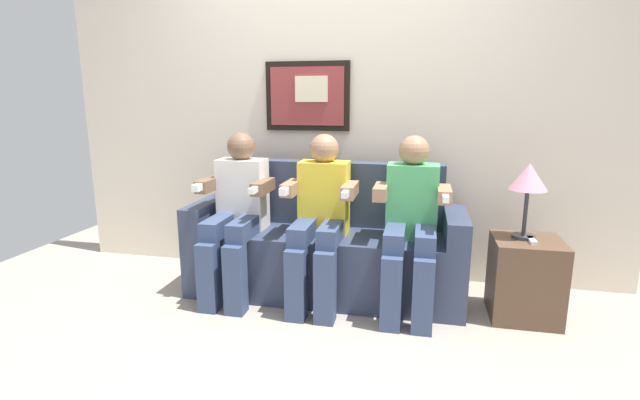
% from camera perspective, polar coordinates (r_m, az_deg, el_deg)
% --- Properties ---
extents(ground_plane, '(5.53, 5.53, 0.00)m').
position_cam_1_polar(ground_plane, '(3.05, -0.62, -13.57)').
color(ground_plane, '#9E9384').
extents(back_wall_assembly, '(4.25, 0.10, 2.60)m').
position_cam_1_polar(back_wall_assembly, '(3.49, 2.10, 11.83)').
color(back_wall_assembly, beige).
rests_on(back_wall_assembly, ground_plane).
extents(couch, '(1.85, 0.58, 0.90)m').
position_cam_1_polar(couch, '(3.23, 0.67, -6.09)').
color(couch, '#333D56').
rests_on(couch, ground_plane).
extents(person_on_left, '(0.46, 0.56, 1.11)m').
position_cam_1_polar(person_on_left, '(3.16, -10.22, -1.16)').
color(person_on_left, white).
rests_on(person_on_left, ground_plane).
extents(person_in_middle, '(0.46, 0.56, 1.11)m').
position_cam_1_polar(person_in_middle, '(2.99, 0.03, -1.73)').
color(person_in_middle, yellow).
rests_on(person_in_middle, ground_plane).
extents(person_on_right, '(0.46, 0.56, 1.11)m').
position_cam_1_polar(person_on_right, '(2.92, 11.13, -2.29)').
color(person_on_right, '#4CB266').
rests_on(person_on_right, ground_plane).
extents(side_table_right, '(0.40, 0.40, 0.50)m').
position_cam_1_polar(side_table_right, '(3.16, 23.87, -8.80)').
color(side_table_right, brown).
rests_on(side_table_right, ground_plane).
extents(table_lamp, '(0.22, 0.22, 0.46)m').
position_cam_1_polar(table_lamp, '(3.02, 24.26, 2.23)').
color(table_lamp, '#333338').
rests_on(table_lamp, side_table_right).
extents(spare_remote_on_table, '(0.04, 0.13, 0.02)m').
position_cam_1_polar(spare_remote_on_table, '(3.03, 24.60, -4.53)').
color(spare_remote_on_table, white).
rests_on(spare_remote_on_table, side_table_right).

